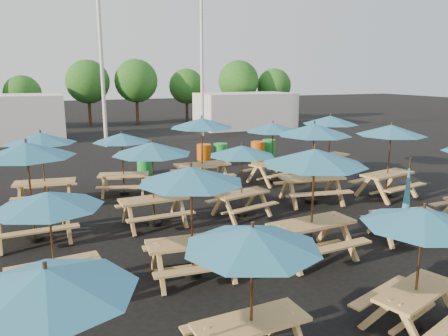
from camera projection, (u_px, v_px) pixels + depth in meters
name	position (u px, v px, depth m)	size (l,w,h in m)	color
ground	(244.00, 215.00, 12.78)	(120.00, 120.00, 0.00)	black
picnic_unit_0	(47.00, 292.00, 4.54)	(2.44, 2.44, 2.12)	tan
picnic_unit_1	(49.00, 206.00, 7.57)	(2.09, 2.09, 2.08)	tan
picnic_unit_2	(27.00, 155.00, 10.33)	(2.40, 2.40, 2.49)	tan
picnic_unit_3	(41.00, 142.00, 13.27)	(2.33, 2.33, 2.32)	tan
picnic_unit_4	(252.00, 245.00, 5.82)	(2.00, 2.00, 2.09)	tan
picnic_unit_5	(191.00, 181.00, 8.48)	(2.26, 2.26, 2.32)	tan
picnic_unit_6	(152.00, 153.00, 11.47)	(2.21, 2.21, 2.31)	tan
picnic_unit_7	(122.00, 141.00, 14.57)	(2.39, 2.39, 2.13)	tan
picnic_unit_8	(423.00, 224.00, 6.70)	(2.36, 2.36, 2.07)	tan
picnic_unit_9	(314.00, 163.00, 9.37)	(2.44, 2.44, 2.50)	tan
picnic_unit_10	(242.00, 155.00, 12.30)	(2.29, 2.29, 2.09)	tan
picnic_unit_11	(202.00, 127.00, 15.57)	(2.32, 2.32, 2.53)	tan
picnic_unit_13	(406.00, 206.00, 10.75)	(1.87, 1.71, 2.08)	tan
picnic_unit_14	(314.00, 134.00, 13.54)	(2.68, 2.68, 2.55)	tan
picnic_unit_15	(273.00, 131.00, 16.18)	(2.60, 2.60, 2.28)	tan
picnic_unit_18	(391.00, 134.00, 14.20)	(2.61, 2.61, 2.44)	tan
picnic_unit_19	(330.00, 123.00, 17.33)	(2.81, 2.81, 2.43)	tan
waste_bin_0	(145.00, 161.00, 17.95)	(0.63, 0.63, 1.01)	green
waste_bin_1	(204.00, 156.00, 19.21)	(0.63, 0.63, 1.01)	#CD580C
waste_bin_2	(220.00, 155.00, 19.44)	(0.63, 0.63, 1.01)	green
waste_bin_3	(258.00, 153.00, 19.97)	(0.63, 0.63, 1.01)	#CD580C
waste_bin_4	(269.00, 150.00, 20.55)	(0.63, 0.63, 1.01)	green
mast_0	(100.00, 36.00, 23.39)	(0.20, 0.20, 12.00)	silver
mast_1	(202.00, 42.00, 27.63)	(0.20, 0.20, 12.00)	silver
event_tent_1	(245.00, 110.00, 33.03)	(7.00, 4.00, 2.60)	silver
tree_2	(23.00, 94.00, 31.16)	(2.59, 2.59, 3.93)	#382314
tree_3	(88.00, 82.00, 33.70)	(3.36, 3.36, 5.09)	#382314
tree_4	(136.00, 81.00, 34.64)	(3.41, 3.41, 5.17)	#382314
tree_5	(187.00, 86.00, 36.75)	(2.94, 2.94, 4.45)	#382314
tree_6	(239.00, 81.00, 36.55)	(3.38, 3.38, 5.13)	#382314
tree_7	(274.00, 86.00, 37.94)	(2.95, 2.95, 4.48)	#382314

